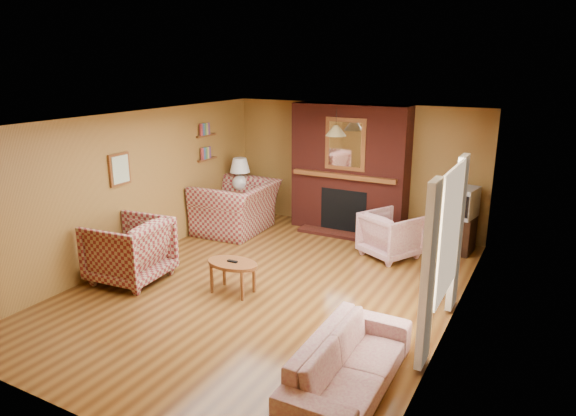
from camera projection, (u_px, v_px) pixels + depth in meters
The scene contains 20 objects.
floor at pixel (269, 287), 7.41m from camera, with size 6.50×6.50×0.00m, color #4F2B11.
ceiling at pixel (268, 120), 6.75m from camera, with size 6.50×6.50×0.00m, color silver.
wall_back at pixel (354, 167), 9.83m from camera, with size 6.50×6.50×0.00m, color olive.
wall_front at pixel (73, 300), 4.33m from camera, with size 6.50×6.50×0.00m, color olive.
wall_left at pixel (134, 187), 8.22m from camera, with size 6.50×6.50×0.00m, color olive.
wall_right at pixel (454, 236), 5.94m from camera, with size 6.50×6.50×0.00m, color olive.
fireplace at pixel (349, 170), 9.61m from camera, with size 2.20×0.82×2.40m.
window_right at pixel (446, 246), 5.81m from camera, with size 0.10×1.85×2.00m.
bookshelf at pixel (208, 143), 9.67m from camera, with size 0.09×0.55×0.71m.
botanical_print at pixel (120, 169), 7.85m from camera, with size 0.05×0.40×0.50m.
pendant_light at pixel (336, 130), 8.80m from camera, with size 0.36×0.36×0.48m.
plaid_loveseat at pixel (236, 207), 9.75m from camera, with size 1.46×1.28×0.95m, color maroon.
plaid_armchair at pixel (129, 250), 7.54m from camera, with size 1.00×1.03×0.94m, color maroon.
floral_sofa at pixel (349, 364), 5.04m from camera, with size 1.91×0.75×0.56m, color #BDAC93.
floral_armchair at pixel (391, 235), 8.49m from camera, with size 0.81×0.83×0.76m, color #BDAC93.
coffee_table at pixel (233, 267), 7.14m from camera, with size 0.76×0.47×0.48m.
side_table at pixel (241, 206), 10.35m from camera, with size 0.49×0.49×0.65m, color brown.
table_lamp at pixel (240, 173), 10.16m from camera, with size 0.40×0.40×0.66m.
tv_stand at pixel (456, 234), 8.75m from camera, with size 0.57×0.52×0.62m, color black.
crt_tv at pixel (459, 202), 8.59m from camera, with size 0.63×0.63×0.51m.
Camera 1 is at (3.47, -5.86, 3.14)m, focal length 32.00 mm.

